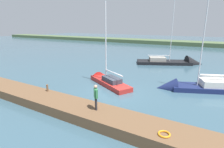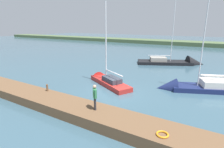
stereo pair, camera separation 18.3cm
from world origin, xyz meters
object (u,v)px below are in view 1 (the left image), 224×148
at_px(person_on_dock, 96,95).
at_px(sailboat_inner_slip, 105,81).
at_px(sailboat_far_left, 177,63).
at_px(sailboat_outer_mooring, 192,88).
at_px(mooring_post_near, 47,88).
at_px(life_ring_buoy, 164,134).

bearing_deg(person_on_dock, sailboat_inner_slip, -103.69).
distance_m(sailboat_far_left, person_on_dock, 21.70).
height_order(sailboat_outer_mooring, person_on_dock, sailboat_outer_mooring).
distance_m(mooring_post_near, sailboat_far_left, 21.96).
height_order(life_ring_buoy, sailboat_outer_mooring, sailboat_outer_mooring).
relative_size(life_ring_buoy, sailboat_outer_mooring, 0.07).
bearing_deg(person_on_dock, sailboat_outer_mooring, -158.64).
xyz_separation_m(life_ring_buoy, sailboat_inner_slip, (8.51, -7.74, -0.64)).
bearing_deg(sailboat_inner_slip, mooring_post_near, 101.74).
relative_size(life_ring_buoy, person_on_dock, 0.38).
xyz_separation_m(sailboat_inner_slip, sailboat_outer_mooring, (-8.69, -2.49, -0.02)).
bearing_deg(sailboat_far_left, person_on_dock, -118.55).
relative_size(mooring_post_near, person_on_dock, 0.34).
xyz_separation_m(sailboat_outer_mooring, person_on_dock, (4.92, 9.62, 1.64)).
xyz_separation_m(sailboat_inner_slip, person_on_dock, (-3.77, 7.13, 1.61)).
bearing_deg(life_ring_buoy, sailboat_outer_mooring, -91.00).
relative_size(sailboat_far_left, person_on_dock, 7.16).
distance_m(life_ring_buoy, sailboat_inner_slip, 11.52).
bearing_deg(sailboat_inner_slip, sailboat_outer_mooring, -136.16).
relative_size(sailboat_outer_mooring, person_on_dock, 5.64).
xyz_separation_m(mooring_post_near, sailboat_inner_slip, (-1.85, -6.41, -0.89)).
height_order(sailboat_inner_slip, sailboat_outer_mooring, sailboat_outer_mooring).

